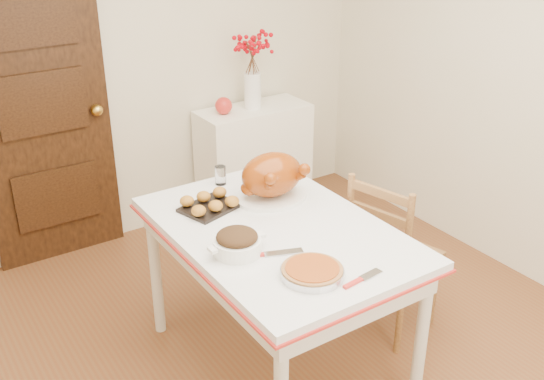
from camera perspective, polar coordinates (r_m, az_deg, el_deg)
floor at (r=3.50m, az=3.52°, el=-16.17°), size 3.50×4.00×0.00m
wall_back at (r=4.50m, az=-11.71°, el=11.17°), size 3.50×0.00×2.50m
door_back at (r=4.33m, az=-19.89°, el=6.58°), size 0.85×0.06×2.06m
sideboard at (r=4.90m, az=-1.61°, el=2.65°), size 0.85×0.38×0.85m
kitchen_table at (r=3.29m, az=0.49°, el=-9.77°), size 0.96×1.40×0.84m
chair_oak at (r=3.62m, az=10.82°, el=-5.51°), size 0.52×0.52×0.96m
berry_vase at (r=4.67m, az=-1.77°, el=10.57°), size 0.29×0.29×0.55m
apple at (r=4.61m, az=-4.36°, el=7.55°), size 0.12×0.12×0.12m
turkey_platter at (r=3.30m, az=-0.02°, el=1.19°), size 0.45×0.39×0.25m
pumpkin_pie at (r=2.70m, az=3.62°, el=-7.20°), size 0.30×0.30×0.06m
stuffing_dish at (r=2.84m, az=-3.14°, el=-4.70°), size 0.34×0.31×0.11m
rolls_tray at (r=3.24m, az=-5.62°, el=-1.14°), size 0.32×0.28×0.07m
pie_server at (r=2.71m, az=8.10°, el=-7.85°), size 0.22×0.09×0.01m
carving_knife at (r=2.85m, az=0.05°, el=-5.69°), size 0.29×0.16×0.01m
drinking_glass at (r=3.51m, az=-4.65°, el=1.32°), size 0.07×0.07×0.10m
shaker_pair at (r=3.62m, az=-0.52°, el=2.07°), size 0.09×0.06×0.09m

